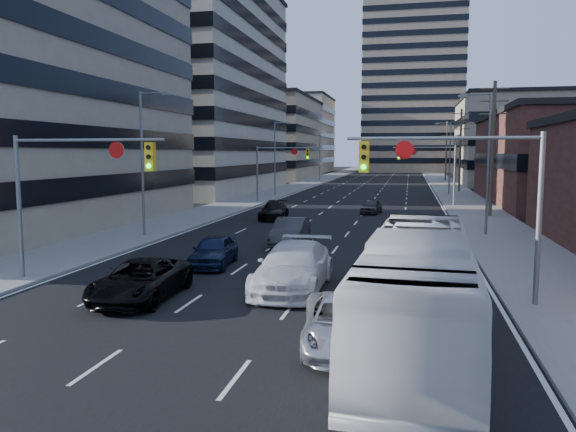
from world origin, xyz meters
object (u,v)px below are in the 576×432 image
(white_van, at_px, (294,267))
(sedan_blue, at_px, (214,251))
(black_pickup, at_px, (141,280))
(transit_bus, at_px, (418,290))
(silver_suv, at_px, (344,323))

(white_van, bearing_deg, sedan_blue, 141.08)
(black_pickup, distance_m, transit_bus, 10.24)
(black_pickup, distance_m, sedan_blue, 6.34)
(black_pickup, relative_size, transit_bus, 0.44)
(black_pickup, height_order, sedan_blue, sedan_blue)
(white_van, xyz_separation_m, transit_bus, (4.62, -5.68, 0.72))
(black_pickup, relative_size, sedan_blue, 1.21)
(white_van, xyz_separation_m, silver_suv, (2.66, -6.01, -0.22))
(white_van, distance_m, silver_suv, 6.57)
(black_pickup, height_order, transit_bus, transit_bus)
(sedan_blue, bearing_deg, transit_bus, -51.11)
(silver_suv, distance_m, sedan_blue, 12.13)
(transit_bus, bearing_deg, white_van, 131.69)
(silver_suv, relative_size, transit_bus, 0.42)
(silver_suv, bearing_deg, sedan_blue, 119.40)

